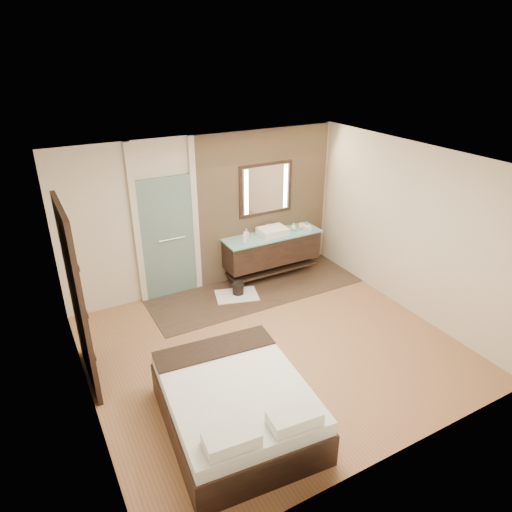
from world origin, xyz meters
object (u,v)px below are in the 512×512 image
bed (236,405)px  waste_bin (238,289)px  vanity (272,249)px  mirror_unit (266,189)px

bed → waste_bin: 3.01m
vanity → waste_bin: bearing=-160.0°
vanity → bed: bearing=-126.6°
vanity → mirror_unit: (0.00, 0.24, 1.07)m
mirror_unit → bed: (-2.22, -3.23, -1.35)m
mirror_unit → waste_bin: size_ratio=4.37×
mirror_unit → bed: bearing=-124.5°
vanity → waste_bin: (-0.86, -0.31, -0.46)m
bed → waste_bin: bed is taller
vanity → waste_bin: vanity is taller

